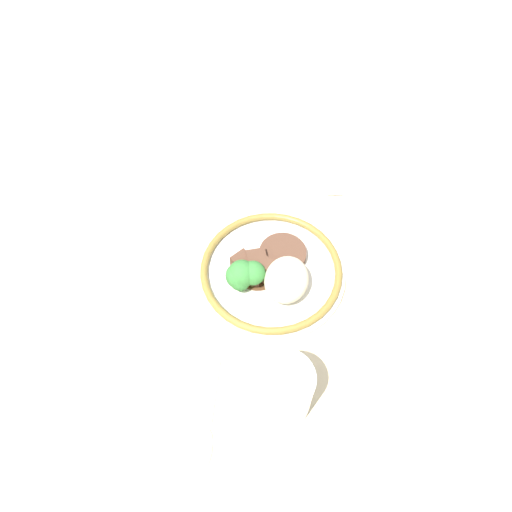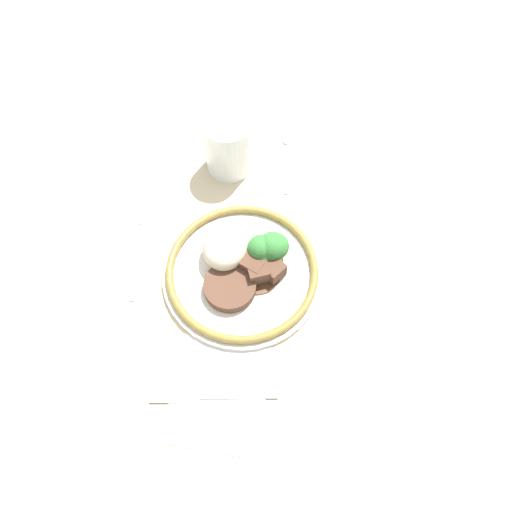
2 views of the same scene
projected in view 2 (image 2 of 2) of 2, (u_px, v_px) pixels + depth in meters
The scene contains 8 objects.
ground_plane at pixel (211, 266), 0.81m from camera, with size 8.00×8.00×0.00m, color tan.
dining_table at pixel (210, 260), 0.79m from camera, with size 1.24×0.92×0.04m.
napkin at pixel (219, 393), 0.67m from camera, with size 0.16×0.13×0.00m.
plate at pixel (244, 265), 0.74m from camera, with size 0.24×0.24×0.06m.
juice_glass at pixel (229, 148), 0.81m from camera, with size 0.08×0.08×0.10m.
fork at pixel (201, 396), 0.67m from camera, with size 0.05×0.17×0.00m.
knife at pixel (137, 228), 0.79m from camera, with size 0.23×0.07×0.00m.
spoon at pixel (286, 142), 0.87m from camera, with size 0.16×0.04×0.01m.
Camera 2 is at (-0.34, -0.15, 0.72)m, focal length 35.00 mm.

